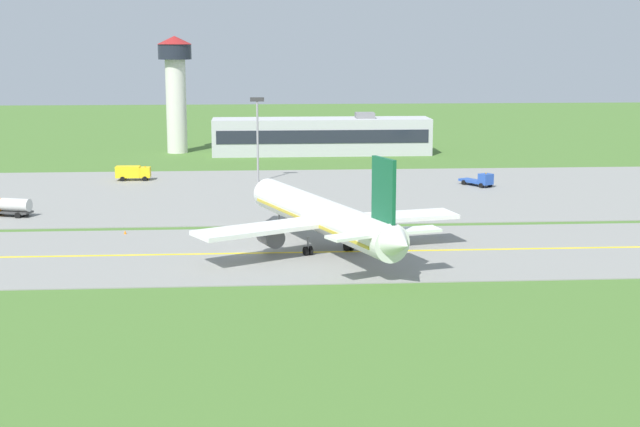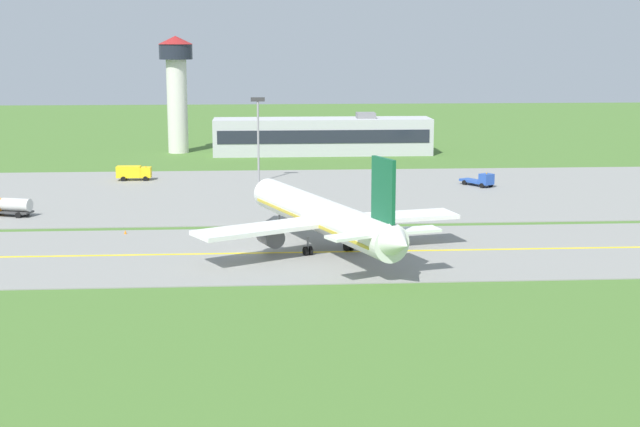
{
  "view_description": "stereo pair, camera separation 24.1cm",
  "coord_description": "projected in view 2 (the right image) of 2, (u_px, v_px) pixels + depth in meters",
  "views": [
    {
      "loc": [
        0.12,
        -102.42,
        24.32
      ],
      "look_at": [
        7.5,
        3.49,
        4.0
      ],
      "focal_mm": 50.95,
      "sensor_mm": 36.0,
      "label": 1
    },
    {
      "loc": [
        0.36,
        -102.43,
        24.32
      ],
      "look_at": [
        7.5,
        3.49,
        4.0
      ],
      "focal_mm": 50.95,
      "sensor_mm": 36.0,
      "label": 2
    }
  ],
  "objects": [
    {
      "name": "service_truck_catering",
      "position": [
        11.0,
        206.0,
        126.76
      ],
      "size": [
        6.34,
        3.77,
        2.65
      ],
      "color": "orange",
      "rests_on": "ground"
    },
    {
      "name": "traffic_cone_far_edge",
      "position": [
        320.0,
        230.0,
        116.91
      ],
      "size": [
        0.44,
        0.44,
        0.6
      ],
      "primitive_type": "cone",
      "color": "orange",
      "rests_on": "ground"
    },
    {
      "name": "service_truck_fuel",
      "position": [
        134.0,
        172.0,
        159.25
      ],
      "size": [
        6.02,
        2.41,
        2.6
      ],
      "color": "yellow",
      "rests_on": "ground"
    },
    {
      "name": "apron_light_mast",
      "position": [
        258.0,
        129.0,
        156.18
      ],
      "size": [
        2.4,
        0.5,
        14.7
      ],
      "color": "gray",
      "rests_on": "ground"
    },
    {
      "name": "traffic_cone_near_edge",
      "position": [
        224.0,
        229.0,
        117.37
      ],
      "size": [
        0.44,
        0.44,
        0.6
      ],
      "primitive_type": "cone",
      "color": "orange",
      "rests_on": "ground"
    },
    {
      "name": "airplane_lead",
      "position": [
        323.0,
        216.0,
        105.67
      ],
      "size": [
        31.46,
        38.19,
        12.7
      ],
      "color": "white",
      "rests_on": "ground"
    },
    {
      "name": "service_truck_baggage",
      "position": [
        481.0,
        180.0,
        152.47
      ],
      "size": [
        5.03,
        6.55,
        2.59
      ],
      "color": "#264CA5",
      "rests_on": "ground"
    },
    {
      "name": "traffic_cone_mid_edge",
      "position": [
        125.0,
        232.0,
        115.21
      ],
      "size": [
        0.44,
        0.44,
        0.6
      ],
      "primitive_type": "cone",
      "color": "orange",
      "rests_on": "ground"
    },
    {
      "name": "terminal_building",
      "position": [
        323.0,
        136.0,
        195.83
      ],
      "size": [
        46.83,
        9.41,
        8.98
      ],
      "color": "#B2B2B7",
      "rests_on": "ground"
    },
    {
      "name": "control_tower",
      "position": [
        177.0,
        82.0,
        196.63
      ],
      "size": [
        7.6,
        7.6,
        25.24
      ],
      "color": "silver",
      "rests_on": "ground"
    },
    {
      "name": "taxiway_strip",
      "position": [
        257.0,
        253.0,
        104.92
      ],
      "size": [
        240.0,
        28.0,
        0.1
      ],
      "primitive_type": "cube",
      "color": "gray",
      "rests_on": "ground"
    },
    {
      "name": "apron_pad",
      "position": [
        319.0,
        193.0,
        146.74
      ],
      "size": [
        140.0,
        52.0,
        0.1
      ],
      "primitive_type": "cube",
      "color": "gray",
      "rests_on": "ground"
    },
    {
      "name": "taxiway_centreline",
      "position": [
        257.0,
        253.0,
        104.91
      ],
      "size": [
        220.0,
        0.6,
        0.01
      ],
      "primitive_type": "cube",
      "color": "yellow",
      "rests_on": "taxiway_strip"
    },
    {
      "name": "ground_plane",
      "position": [
        257.0,
        254.0,
        104.93
      ],
      "size": [
        500.0,
        500.0,
        0.0
      ],
      "primitive_type": "plane",
      "color": "#47702D"
    }
  ]
}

